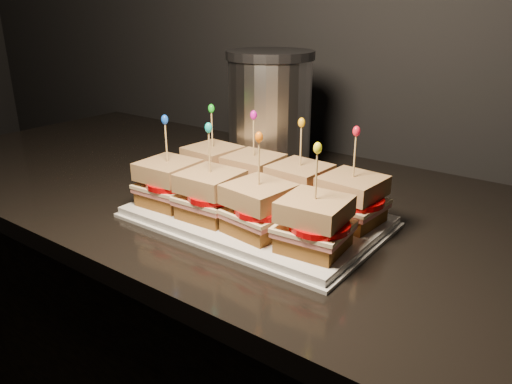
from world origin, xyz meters
The scene contains 63 objects.
granite_slab centered at (-0.03, 1.64, 0.87)m, with size 2.57×0.73×0.03m, color black.
platter centered at (-0.35, 1.53, 0.89)m, with size 0.42×0.26×0.02m, color white.
platter_rim centered at (-0.35, 1.53, 0.89)m, with size 0.43×0.27×0.01m, color white.
sandwich_0_bread_bot centered at (-0.50, 1.59, 0.91)m, with size 0.09×0.09×0.02m, color #5E3011.
sandwich_0_ham centered at (-0.50, 1.59, 0.93)m, with size 0.10×0.09×0.01m, color #CB7269.
sandwich_0_cheese centered at (-0.50, 1.59, 0.94)m, with size 0.10×0.10×0.01m, color #FBE2AB.
sandwich_0_tomato centered at (-0.49, 1.59, 0.95)m, with size 0.09×0.09×0.01m, color #C90406.
sandwich_0_bread_top centered at (-0.50, 1.59, 0.97)m, with size 0.09×0.09×0.03m, color #6E310F.
sandwich_0_pick centered at (-0.50, 1.59, 1.01)m, with size 0.00×0.00×0.09m, color tan.
sandwich_0_frill centered at (-0.50, 1.59, 1.06)m, with size 0.01×0.01×0.02m, color green.
sandwich_1_bread_bot centered at (-0.40, 1.59, 0.91)m, with size 0.09×0.09×0.02m, color #5E3011.
sandwich_1_ham centered at (-0.40, 1.59, 0.93)m, with size 0.10×0.09×0.01m, color #CB7269.
sandwich_1_cheese centered at (-0.40, 1.59, 0.94)m, with size 0.10×0.10×0.01m, color #FBE2AB.
sandwich_1_tomato centered at (-0.39, 1.59, 0.95)m, with size 0.09×0.09×0.01m, color #C90406.
sandwich_1_bread_top centered at (-0.40, 1.59, 0.97)m, with size 0.09×0.09×0.03m, color #6E310F.
sandwich_1_pick centered at (-0.40, 1.59, 1.01)m, with size 0.00×0.00×0.09m, color tan.
sandwich_1_frill centered at (-0.40, 1.59, 1.06)m, with size 0.01×0.01×0.02m, color #CD11A6.
sandwich_2_bread_bot centered at (-0.30, 1.59, 0.91)m, with size 0.09×0.09×0.02m, color #5E3011.
sandwich_2_ham centered at (-0.30, 1.59, 0.93)m, with size 0.10×0.09×0.01m, color #CB7269.
sandwich_2_cheese centered at (-0.30, 1.59, 0.94)m, with size 0.10×0.10×0.01m, color #FBE2AB.
sandwich_2_tomato centered at (-0.29, 1.59, 0.95)m, with size 0.09×0.09×0.01m, color #C90406.
sandwich_2_bread_top centered at (-0.30, 1.59, 0.97)m, with size 0.09×0.09×0.03m, color #6E310F.
sandwich_2_pick centered at (-0.30, 1.59, 1.01)m, with size 0.00×0.00×0.09m, color tan.
sandwich_2_frill centered at (-0.30, 1.59, 1.06)m, with size 0.01×0.01×0.02m, color #F1A50D.
sandwich_3_bread_bot centered at (-0.20, 1.59, 0.91)m, with size 0.09×0.09×0.02m, color #5E3011.
sandwich_3_ham centered at (-0.20, 1.59, 0.93)m, with size 0.10×0.09×0.01m, color #CB7269.
sandwich_3_cheese centered at (-0.20, 1.59, 0.94)m, with size 0.10×0.10×0.01m, color #FBE2AB.
sandwich_3_tomato centered at (-0.19, 1.59, 0.95)m, with size 0.09×0.09×0.01m, color #C90406.
sandwich_3_bread_top centered at (-0.20, 1.59, 0.97)m, with size 0.09×0.09×0.03m, color #6E310F.
sandwich_3_pick centered at (-0.20, 1.59, 1.01)m, with size 0.00×0.00×0.09m, color tan.
sandwich_3_frill centered at (-0.20, 1.59, 1.06)m, with size 0.01×0.01×0.02m, color red.
sandwich_4_bread_bot centered at (-0.50, 1.47, 0.91)m, with size 0.09×0.09×0.02m, color #5E3011.
sandwich_4_ham centered at (-0.50, 1.47, 0.93)m, with size 0.10×0.09×0.01m, color #CB7269.
sandwich_4_cheese centered at (-0.50, 1.47, 0.94)m, with size 0.10×0.10×0.01m, color #FBE2AB.
sandwich_4_tomato centered at (-0.49, 1.47, 0.95)m, with size 0.09×0.09×0.01m, color #C90406.
sandwich_4_bread_top centered at (-0.50, 1.47, 0.97)m, with size 0.09×0.09×0.03m, color #6E310F.
sandwich_4_pick centered at (-0.50, 1.47, 1.01)m, with size 0.00×0.00×0.09m, color tan.
sandwich_4_frill centered at (-0.50, 1.47, 1.06)m, with size 0.01×0.01×0.02m, color blue.
sandwich_5_bread_bot centered at (-0.40, 1.47, 0.91)m, with size 0.09×0.09×0.02m, color #5E3011.
sandwich_5_ham centered at (-0.40, 1.47, 0.93)m, with size 0.10×0.09×0.01m, color #CB7269.
sandwich_5_cheese centered at (-0.40, 1.47, 0.94)m, with size 0.10×0.10×0.01m, color #FBE2AB.
sandwich_5_tomato centered at (-0.39, 1.47, 0.95)m, with size 0.09×0.09×0.01m, color #C90406.
sandwich_5_bread_top centered at (-0.40, 1.47, 0.97)m, with size 0.09×0.09×0.03m, color #6E310F.
sandwich_5_pick centered at (-0.40, 1.47, 1.01)m, with size 0.00×0.00×0.09m, color tan.
sandwich_5_frill centered at (-0.40, 1.47, 1.06)m, with size 0.01×0.01×0.02m, color #0FC0B3.
sandwich_6_bread_bot centered at (-0.30, 1.47, 0.91)m, with size 0.09×0.09×0.02m, color #5E3011.
sandwich_6_ham centered at (-0.30, 1.47, 0.93)m, with size 0.10×0.09×0.01m, color #CB7269.
sandwich_6_cheese centered at (-0.30, 1.47, 0.94)m, with size 0.10×0.10×0.01m, color #FBE2AB.
sandwich_6_tomato centered at (-0.29, 1.47, 0.95)m, with size 0.09×0.09×0.01m, color #C90406.
sandwich_6_bread_top centered at (-0.30, 1.47, 0.97)m, with size 0.09×0.09×0.03m, color #6E310F.
sandwich_6_pick centered at (-0.30, 1.47, 1.01)m, with size 0.00×0.00×0.09m, color tan.
sandwich_6_frill centered at (-0.30, 1.47, 1.06)m, with size 0.01×0.01×0.02m, color orange.
sandwich_7_bread_bot centered at (-0.20, 1.47, 0.91)m, with size 0.09×0.09×0.02m, color #5E3011.
sandwich_7_ham centered at (-0.20, 1.47, 0.93)m, with size 0.10×0.09×0.01m, color #CB7269.
sandwich_7_cheese centered at (-0.20, 1.47, 0.94)m, with size 0.10×0.10×0.01m, color #FBE2AB.
sandwich_7_tomato centered at (-0.19, 1.47, 0.95)m, with size 0.09×0.09×0.01m, color #C90406.
sandwich_7_bread_top centered at (-0.20, 1.47, 0.97)m, with size 0.09×0.09×0.03m, color #6E310F.
sandwich_7_pick centered at (-0.20, 1.47, 1.01)m, with size 0.00×0.00×0.09m, color tan.
sandwich_7_frill centered at (-0.20, 1.47, 1.06)m, with size 0.01×0.01×0.02m, color #FDF114.
appliance_base centered at (-0.48, 1.75, 0.90)m, with size 0.21×0.17×0.03m, color #262628.
appliance_body centered at (-0.48, 1.75, 1.02)m, with size 0.17×0.17×0.22m, color silver.
appliance_lid centered at (-0.48, 1.75, 1.14)m, with size 0.18×0.18×0.02m, color #262628.
appliance centered at (-0.48, 1.75, 1.02)m, with size 0.21×0.17×0.27m, color silver, non-canonical shape.
Camera 1 is at (0.12, 0.89, 1.24)m, focal length 35.00 mm.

